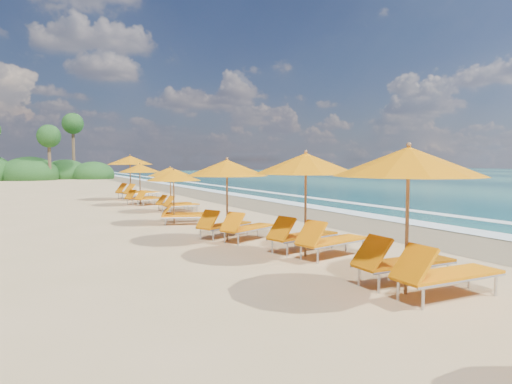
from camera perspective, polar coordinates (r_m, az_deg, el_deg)
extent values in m
plane|color=tan|center=(16.35, 0.00, -4.20)|extent=(160.00, 160.00, 0.00)
cube|color=#887551|center=(18.53, 11.06, -3.29)|extent=(4.00, 160.00, 0.01)
cube|color=white|center=(19.49, 14.51, -2.91)|extent=(1.20, 160.00, 0.01)
cube|color=white|center=(21.60, 20.44, -2.39)|extent=(0.80, 160.00, 0.01)
cylinder|color=olive|center=(8.38, 18.13, -3.56)|extent=(0.06, 0.06, 2.52)
cone|color=orange|center=(8.31, 18.29, 3.60)|extent=(2.65, 2.65, 0.51)
sphere|color=olive|center=(8.32, 18.33, 5.53)|extent=(0.09, 0.09, 0.09)
cylinder|color=olive|center=(11.15, 6.12, -1.71)|extent=(0.06, 0.06, 2.45)
cone|color=orange|center=(11.10, 6.16, 3.53)|extent=(3.01, 3.01, 0.49)
sphere|color=olive|center=(11.10, 6.17, 4.95)|extent=(0.09, 0.09, 0.09)
cylinder|color=olive|center=(13.27, -3.59, -1.12)|extent=(0.06, 0.06, 2.30)
cone|color=orange|center=(13.21, -3.61, 3.01)|extent=(3.14, 3.14, 0.46)
sphere|color=olive|center=(13.21, -3.61, 4.12)|extent=(0.08, 0.08, 0.08)
cylinder|color=olive|center=(17.12, -10.10, -0.64)|extent=(0.05, 0.05, 1.93)
cone|color=orange|center=(17.08, -10.13, 2.04)|extent=(2.51, 2.51, 0.39)
sphere|color=olive|center=(17.07, -10.14, 2.77)|extent=(0.07, 0.07, 0.07)
cylinder|color=olive|center=(21.04, -10.51, 0.26)|extent=(0.05, 0.05, 1.96)
cone|color=orange|center=(21.01, -10.54, 2.48)|extent=(2.28, 2.28, 0.39)
sphere|color=olive|center=(21.00, -10.54, 3.07)|extent=(0.07, 0.07, 0.07)
cylinder|color=olive|center=(24.49, -14.11, 0.85)|extent=(0.05, 0.05, 2.08)
cone|color=orange|center=(24.46, -14.15, 2.87)|extent=(2.82, 2.82, 0.42)
sphere|color=olive|center=(24.45, -14.16, 3.41)|extent=(0.07, 0.07, 0.07)
cylinder|color=olive|center=(28.03, -15.24, 1.67)|extent=(0.06, 0.06, 2.52)
cone|color=orange|center=(28.01, -15.28, 3.81)|extent=(3.15, 3.15, 0.51)
sphere|color=olive|center=(28.02, -15.29, 4.39)|extent=(0.09, 0.09, 0.09)
ellipsoid|color=#163D14|center=(59.39, -26.11, 1.94)|extent=(6.40, 6.40, 4.16)
ellipsoid|color=#163D14|center=(61.62, -22.44, 2.04)|extent=(5.60, 5.60, 3.64)
ellipsoid|color=#163D14|center=(59.98, -19.41, 2.01)|extent=(5.00, 5.00, 3.25)
cylinder|color=brown|center=(57.46, -24.12, 3.82)|extent=(0.36, 0.36, 5.00)
sphere|color=#163D14|center=(57.52, -24.19, 6.31)|extent=(2.60, 2.60, 2.60)
cylinder|color=brown|center=(61.70, -21.58, 4.71)|extent=(0.36, 0.36, 6.80)
sphere|color=#163D14|center=(61.85, -21.66, 7.86)|extent=(2.60, 2.60, 2.60)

